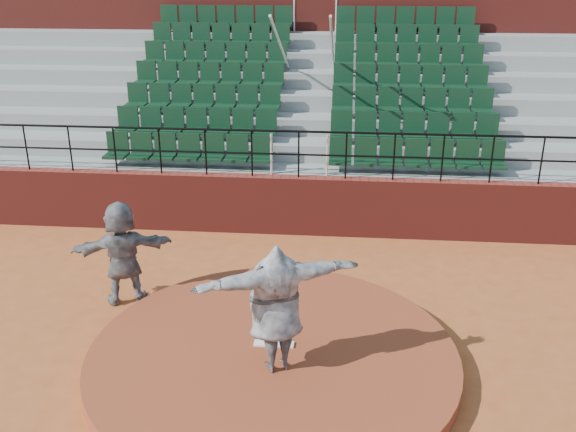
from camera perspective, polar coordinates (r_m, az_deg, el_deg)
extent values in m
plane|color=#AB5226|center=(9.87, -1.35, -13.06)|extent=(90.00, 90.00, 0.00)
cylinder|color=brown|center=(9.80, -1.35, -12.46)|extent=(5.50, 5.50, 0.25)
cube|color=white|center=(9.84, -1.26, -11.29)|extent=(0.60, 0.15, 0.03)
cube|color=maroon|center=(13.99, 0.92, 0.96)|extent=(24.00, 0.30, 1.30)
cylinder|color=black|center=(13.49, 0.97, 7.52)|extent=(24.00, 0.05, 0.05)
cylinder|color=black|center=(13.62, 0.95, 5.48)|extent=(24.00, 0.04, 0.04)
cylinder|color=black|center=(15.26, -22.24, 5.65)|extent=(0.04, 0.04, 1.00)
cylinder|color=black|center=(14.83, -18.79, 5.69)|extent=(0.04, 0.04, 1.00)
cylinder|color=black|center=(14.46, -15.14, 5.70)|extent=(0.04, 0.04, 1.00)
cylinder|color=black|center=(14.15, -11.31, 5.69)|extent=(0.04, 0.04, 1.00)
cylinder|color=black|center=(13.90, -7.33, 5.65)|extent=(0.04, 0.04, 1.00)
cylinder|color=black|center=(13.73, -3.23, 5.58)|extent=(0.04, 0.04, 1.00)
cylinder|color=black|center=(13.62, 0.95, 5.48)|extent=(0.04, 0.04, 1.00)
cylinder|color=black|center=(13.59, 5.18, 5.35)|extent=(0.04, 0.04, 1.00)
cylinder|color=black|center=(13.63, 9.40, 5.19)|extent=(0.04, 0.04, 1.00)
cylinder|color=black|center=(13.74, 13.58, 5.01)|extent=(0.04, 0.04, 1.00)
cylinder|color=black|center=(13.92, 17.66, 4.81)|extent=(0.04, 0.04, 1.00)
cylinder|color=black|center=(14.18, 21.62, 4.58)|extent=(0.04, 0.04, 1.00)
cube|color=gray|center=(14.53, 1.10, 1.77)|extent=(24.00, 0.85, 1.30)
cube|color=black|center=(14.61, -8.85, 5.79)|extent=(3.85, 0.48, 0.72)
cube|color=black|center=(14.27, 11.33, 5.24)|extent=(3.85, 0.48, 0.72)
cube|color=gray|center=(15.26, 1.33, 3.57)|extent=(24.00, 0.85, 1.70)
cube|color=black|center=(15.30, -8.19, 8.12)|extent=(3.85, 0.48, 0.72)
cube|color=black|center=(14.99, 11.14, 7.64)|extent=(3.85, 0.48, 0.72)
cube|color=gray|center=(16.01, 1.55, 5.20)|extent=(24.00, 0.85, 2.10)
cube|color=black|center=(16.02, -7.59, 10.24)|extent=(3.85, 0.48, 0.72)
cube|color=black|center=(15.72, 10.97, 9.81)|extent=(3.85, 0.48, 0.72)
cube|color=gray|center=(16.77, 1.75, 6.69)|extent=(24.00, 0.85, 2.50)
cube|color=black|center=(16.77, -7.03, 12.18)|extent=(3.85, 0.48, 0.72)
cube|color=black|center=(16.48, 10.80, 11.79)|extent=(3.85, 0.48, 0.72)
cube|color=gray|center=(17.54, 1.93, 8.05)|extent=(24.00, 0.85, 2.90)
cube|color=black|center=(17.53, -6.51, 13.94)|extent=(3.85, 0.48, 0.72)
cube|color=black|center=(17.25, 10.65, 13.59)|extent=(3.85, 0.48, 0.72)
cube|color=gray|center=(18.32, 2.10, 9.29)|extent=(24.00, 0.85, 3.30)
cube|color=black|center=(18.31, -6.03, 15.56)|extent=(3.85, 0.48, 0.72)
cube|color=black|center=(18.04, 10.52, 15.23)|extent=(3.85, 0.48, 0.72)
cube|color=gray|center=(19.11, 2.25, 10.43)|extent=(24.00, 0.85, 3.70)
cube|color=black|center=(19.10, -5.58, 17.04)|extent=(3.85, 0.48, 0.72)
cube|color=black|center=(18.85, 10.39, 16.74)|extent=(3.85, 0.48, 0.72)
cylinder|color=silver|center=(16.38, -0.32, 14.02)|extent=(0.06, 5.97, 2.46)
cylinder|color=silver|center=(16.31, 4.00, 13.93)|extent=(0.06, 5.97, 2.46)
cube|color=maroon|center=(20.76, 2.62, 16.09)|extent=(24.00, 3.00, 7.10)
imported|color=black|center=(8.88, -1.10, -8.17)|extent=(2.40, 1.54, 1.90)
imported|color=black|center=(11.45, -14.49, -3.18)|extent=(1.81, 1.12, 1.87)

